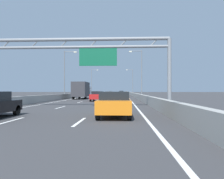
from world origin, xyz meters
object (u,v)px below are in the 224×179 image
white_car (121,93)px  box_truck (82,90)px  sign_gantry (81,54)px  red_car (97,96)px  streetlamp_right_far (132,80)px  orange_car (115,104)px  streetlamp_left_far (92,80)px  streetlamp_left_mid (66,71)px  streetlamp_right_mid (140,71)px

white_car → box_truck: 39.34m
sign_gantry → red_car: (-0.05, 12.95, -4.09)m
streetlamp_right_far → orange_car: streetlamp_right_far is taller
streetlamp_left_far → red_car: 48.77m
streetlamp_left_mid → streetlamp_left_far: same height
streetlamp_left_far → streetlamp_right_far: (14.93, 0.00, 0.00)m
sign_gantry → streetlamp_right_far: size_ratio=1.74×
streetlamp_right_far → orange_car: 67.52m
streetlamp_right_mid → orange_car: streetlamp_right_mid is taller
white_car → box_truck: box_truck is taller
sign_gantry → box_truck: size_ratio=2.16×
streetlamp_left_mid → streetlamp_right_far: 40.54m
red_car → box_truck: (-3.94, 8.02, 0.92)m
red_car → streetlamp_left_mid: bearing=126.7°
streetlamp_left_far → orange_car: 68.28m
streetlamp_left_far → streetlamp_right_far: bearing=0.0°
streetlamp_left_mid → box_truck: 5.69m
streetlamp_right_mid → streetlamp_left_far: bearing=111.6°
streetlamp_right_mid → white_car: 36.92m
streetlamp_left_far → white_car: (10.97, -1.27, -4.63)m
sign_gantry → red_car: bearing=90.2°
red_car → orange_car: bearing=-80.3°
box_truck → sign_gantry: bearing=-79.2°
streetlamp_left_mid → white_car: bearing=73.2°
sign_gantry → red_car: sign_gantry is taller
streetlamp_right_mid → streetlamp_right_far: same height
streetlamp_right_far → orange_car: (-3.98, -67.24, -4.62)m
box_truck → streetlamp_left_mid: bearing=148.9°
orange_car → streetlamp_right_mid: bearing=82.3°
white_car → sign_gantry: bearing=-93.1°
sign_gantry → streetlamp_right_mid: bearing=72.7°
white_car → box_truck: (-7.27, -38.65, 0.92)m
streetlamp_left_mid → streetlamp_right_mid: bearing=0.0°
streetlamp_left_far → red_car: size_ratio=2.10×
streetlamp_right_mid → streetlamp_left_mid: bearing=180.0°
streetlamp_right_mid → orange_car: bearing=-97.7°
streetlamp_right_far → red_car: bearing=-98.6°
box_truck → red_car: bearing=-63.8°
white_car → streetlamp_right_far: bearing=17.7°
streetlamp_right_mid → orange_car: size_ratio=2.23×
streetlamp_right_mid → streetlamp_left_far: 40.54m
sign_gantry → streetlamp_right_mid: 24.32m
box_truck → orange_car: bearing=-75.1°
streetlamp_right_far → box_truck: streetlamp_right_far is taller
sign_gantry → streetlamp_right_far: (7.24, 60.89, 0.55)m
streetlamp_left_mid → streetlamp_right_far: bearing=68.4°
streetlamp_left_mid → red_car: size_ratio=2.10×
orange_car → white_car: orange_car is taller
streetlamp_left_mid → streetlamp_right_mid: 14.93m
orange_car → white_car: (0.02, 65.97, -0.01)m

